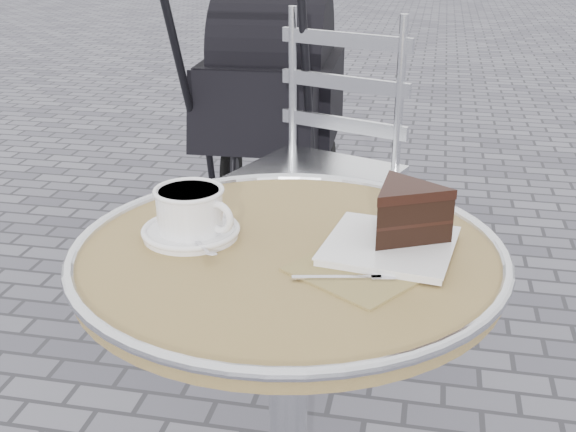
% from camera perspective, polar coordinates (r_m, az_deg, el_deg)
% --- Properties ---
extents(cafe_table, '(0.72, 0.72, 0.74)m').
position_cam_1_polar(cafe_table, '(1.27, 0.01, -9.33)').
color(cafe_table, silver).
rests_on(cafe_table, ground).
extents(cappuccino_set, '(0.17, 0.18, 0.08)m').
position_cam_1_polar(cappuccino_set, '(1.23, -7.68, 0.05)').
color(cappuccino_set, white).
rests_on(cappuccino_set, cafe_table).
extents(cake_plate_set, '(0.27, 0.31, 0.11)m').
position_cam_1_polar(cake_plate_set, '(1.18, 8.97, -0.31)').
color(cake_plate_set, '#8E764D').
rests_on(cake_plate_set, cafe_table).
extents(bistro_chair, '(0.56, 0.56, 0.98)m').
position_cam_1_polar(bistro_chair, '(2.24, 3.37, 6.26)').
color(bistro_chair, silver).
rests_on(bistro_chair, ground).
extents(baby_stroller, '(0.54, 1.09, 1.11)m').
position_cam_1_polar(baby_stroller, '(2.96, -1.54, 8.30)').
color(baby_stroller, black).
rests_on(baby_stroller, ground).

